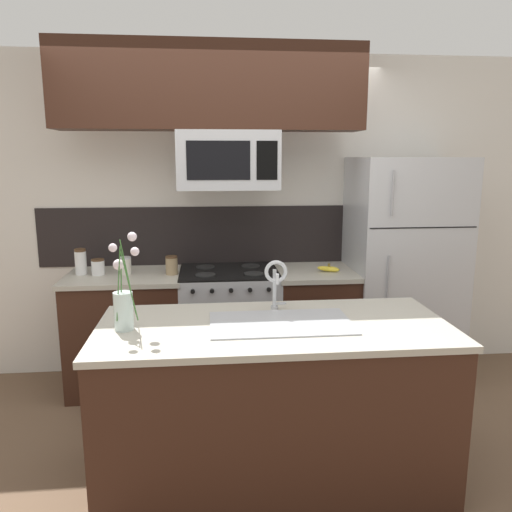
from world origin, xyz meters
name	(u,v)px	position (x,y,z in m)	size (l,w,h in m)	color
ground_plane	(237,443)	(0.00, 0.00, 0.00)	(10.00, 10.00, 0.00)	brown
rear_partition	(262,216)	(0.30, 1.28, 1.30)	(5.20, 0.10, 2.60)	silver
splash_band	(227,235)	(0.00, 1.22, 1.15)	(3.05, 0.01, 0.48)	black
back_counter_left	(127,331)	(-0.80, 0.90, 0.46)	(0.87, 0.65, 0.91)	#381E14
back_counter_right	(314,325)	(0.68, 0.90, 0.46)	(0.63, 0.65, 0.91)	#381E14
stove_range	(230,327)	(0.00, 0.90, 0.46)	(0.76, 0.64, 0.93)	#B7BABF
microwave	(228,160)	(0.00, 0.88, 1.77)	(0.74, 0.40, 0.42)	#B7BABF
upper_cabinet_band	(210,87)	(-0.12, 0.85, 2.28)	(2.21, 0.34, 0.60)	#381E14
refrigerator	(402,270)	(1.40, 0.92, 0.89)	(0.84, 0.74, 1.79)	#B7BABF
storage_jar_tall	(81,262)	(-1.12, 0.93, 1.01)	(0.09, 0.09, 0.20)	silver
storage_jar_medium	(98,267)	(-0.99, 0.91, 0.97)	(0.10, 0.10, 0.12)	silver
storage_jar_short	(126,266)	(-0.79, 0.91, 0.98)	(0.09, 0.09, 0.13)	silver
storage_jar_squat	(172,265)	(-0.44, 0.87, 0.98)	(0.09, 0.09, 0.14)	#997F5B
banana_bunch	(329,269)	(0.78, 0.84, 0.93)	(0.19, 0.12, 0.07)	yellow
island_counter	(273,402)	(0.19, -0.35, 0.46)	(1.89, 0.85, 0.91)	#381E14
kitchen_sink	(281,336)	(0.22, -0.35, 0.84)	(0.76, 0.44, 0.16)	#ADAFB5
sink_faucet	(276,278)	(0.22, -0.13, 1.11)	(0.14, 0.14, 0.31)	#B7BABF
flower_vase	(124,304)	(-0.60, -0.36, 1.05)	(0.15, 0.17, 0.50)	silver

